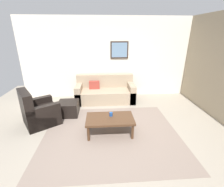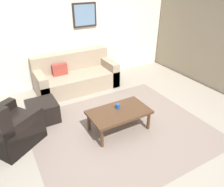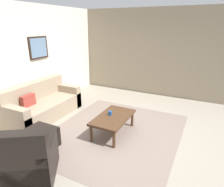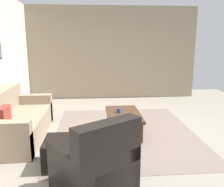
{
  "view_description": "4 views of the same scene",
  "coord_description": "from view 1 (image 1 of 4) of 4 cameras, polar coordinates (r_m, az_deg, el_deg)",
  "views": [
    {
      "loc": [
        -0.21,
        -3.23,
        2.25
      ],
      "look_at": [
        0.05,
        0.48,
        0.84
      ],
      "focal_mm": 25.7,
      "sensor_mm": 36.0,
      "label": 1
    },
    {
      "loc": [
        -1.76,
        -2.74,
        2.56
      ],
      "look_at": [
        -0.14,
        0.09,
        0.77
      ],
      "focal_mm": 34.7,
      "sensor_mm": 36.0,
      "label": 2
    },
    {
      "loc": [
        -3.49,
        -1.67,
        2.29
      ],
      "look_at": [
        0.06,
        0.11,
        0.89
      ],
      "focal_mm": 31.68,
      "sensor_mm": 36.0,
      "label": 3
    },
    {
      "loc": [
        -4.4,
        0.62,
        1.78
      ],
      "look_at": [
        -0.02,
        0.26,
        0.8
      ],
      "focal_mm": 38.16,
      "sensor_mm": 36.0,
      "label": 4
    }
  ],
  "objects": [
    {
      "name": "cup",
      "position": [
        3.81,
        -0.31,
        -7.37
      ],
      "size": [
        0.08,
        0.08,
        0.09
      ],
      "primitive_type": "cylinder",
      "color": "#1E478C",
      "rests_on": "coffee_table"
    },
    {
      "name": "coffee_table",
      "position": [
        3.78,
        -0.74,
        -9.31
      ],
      "size": [
        1.1,
        0.64,
        0.41
      ],
      "color": "#472D1C",
      "rests_on": "ground_plane"
    },
    {
      "name": "ground_plane",
      "position": [
        3.94,
        -0.24,
        -14.08
      ],
      "size": [
        8.0,
        8.0,
        0.0
      ],
      "primitive_type": "plane",
      "color": "gray"
    },
    {
      "name": "area_rug",
      "position": [
        3.94,
        -0.24,
        -14.03
      ],
      "size": [
        3.15,
        2.71,
        0.01
      ],
      "primitive_type": "cube",
      "color": "slate",
      "rests_on": "ground_plane"
    },
    {
      "name": "rear_partition",
      "position": [
        5.89,
        -1.99,
        12.42
      ],
      "size": [
        6.0,
        0.12,
        2.8
      ],
      "primitive_type": "cube",
      "color": "silver",
      "rests_on": "ground_plane"
    },
    {
      "name": "couch_main",
      "position": [
        5.67,
        -2.46,
        0.57
      ],
      "size": [
        1.99,
        0.91,
        0.88
      ],
      "color": "gray",
      "rests_on": "ground_plane"
    },
    {
      "name": "ottoman",
      "position": [
        4.84,
        -15.21,
        -5.13
      ],
      "size": [
        0.56,
        0.56,
        0.4
      ],
      "primitive_type": "cube",
      "color": "black",
      "rests_on": "ground_plane"
    },
    {
      "name": "framed_artwork",
      "position": [
        5.81,
        2.64,
        15.22
      ],
      "size": [
        0.62,
        0.04,
        0.58
      ],
      "color": "black"
    },
    {
      "name": "armchair_leather",
      "position": [
        4.59,
        -24.89,
        -6.37
      ],
      "size": [
        1.11,
        1.11,
        0.95
      ],
      "color": "black",
      "rests_on": "ground_plane"
    }
  ]
}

